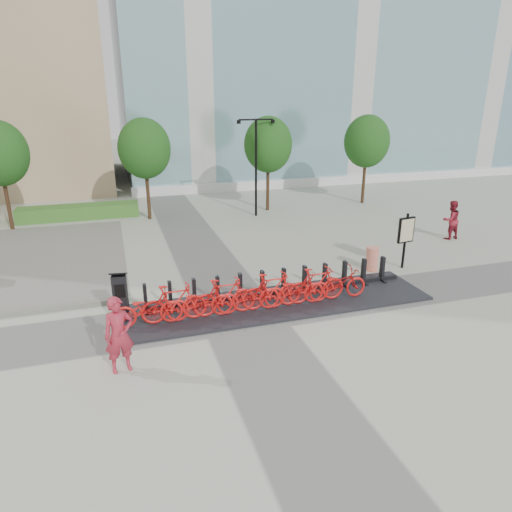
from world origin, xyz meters
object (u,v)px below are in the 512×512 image
object	(u,v)px
pedestrian	(451,220)
map_sign	(406,232)
bike_0	(148,308)
construction_barrel	(372,259)
worker_red	(119,335)
kiosk	(121,297)

from	to	relation	value
pedestrian	map_sign	size ratio (longest dim) A/B	0.83
bike_0	construction_barrel	distance (m)	8.47
map_sign	construction_barrel	bearing A→B (deg)	165.23
worker_red	construction_barrel	bearing A→B (deg)	12.18
map_sign	worker_red	bearing A→B (deg)	-167.55
pedestrian	bike_0	bearing A→B (deg)	15.25
map_sign	bike_0	bearing A→B (deg)	-176.77
worker_red	map_sign	world-z (taller)	map_sign
worker_red	map_sign	xyz separation A→B (m)	(10.23, 3.84, 0.45)
bike_0	kiosk	size ratio (longest dim) A/B	1.29
worker_red	map_sign	distance (m)	10.94
bike_0	kiosk	distance (m)	0.91
kiosk	map_sign	xyz separation A→B (m)	(10.13, 1.34, 0.59)
bike_0	map_sign	xyz separation A→B (m)	(9.45, 1.90, 0.80)
bike_0	worker_red	world-z (taller)	worker_red
bike_0	map_sign	size ratio (longest dim) A/B	0.92
worker_red	map_sign	bearing A→B (deg)	8.87
worker_red	map_sign	size ratio (longest dim) A/B	0.89
pedestrian	construction_barrel	size ratio (longest dim) A/B	1.97
pedestrian	construction_barrel	distance (m)	5.91
construction_barrel	map_sign	xyz separation A→B (m)	(1.23, -0.14, 0.94)
kiosk	bike_0	bearing A→B (deg)	-30.31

